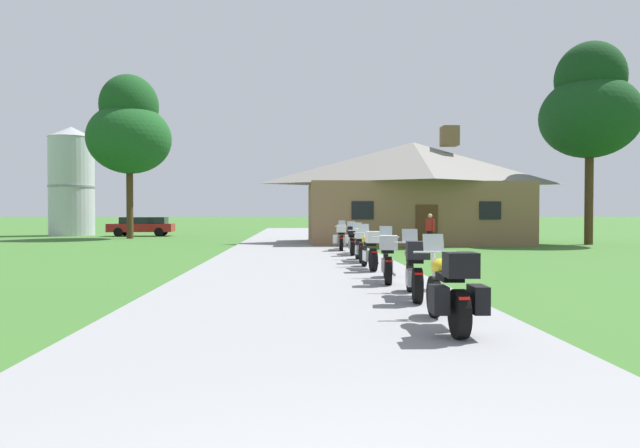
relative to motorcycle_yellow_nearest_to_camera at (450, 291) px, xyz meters
name	(u,v)px	position (x,y,z in m)	size (l,w,h in m)	color
ground_plane	(300,256)	(-1.94, 14.11, -0.61)	(500.00, 500.00, 0.00)	#386628
asphalt_driveway	(301,259)	(-1.94, 12.11, -0.58)	(6.40, 80.00, 0.06)	gray
motorcycle_yellow_nearest_to_camera	(450,291)	(0.00, 0.00, 0.00)	(0.74, 2.08, 1.30)	black
motorcycle_red_second_in_row	(414,269)	(0.13, 2.84, 0.01)	(0.72, 2.08, 1.30)	black
motorcycle_silver_third_in_row	(387,258)	(0.05, 5.37, 0.01)	(0.74, 2.08, 1.30)	black
motorcycle_yellow_fourth_in_row	(369,250)	(0.01, 8.19, 0.01)	(0.66, 2.08, 1.30)	black
motorcycle_white_fifth_in_row	(360,245)	(0.05, 10.76, 0.01)	(0.66, 2.08, 1.30)	black
motorcycle_orange_sixth_in_row	(352,240)	(0.11, 13.82, 0.01)	(0.66, 2.08, 1.30)	black
motorcycle_red_farthest_in_row	(342,238)	(-0.08, 16.39, 0.00)	(0.85, 2.08, 1.30)	black
stone_lodge	(413,191)	(4.46, 22.62, 2.30)	(12.22, 6.80, 6.55)	brown
bystander_red_shirt_near_lodge	(430,229)	(4.17, 17.62, 0.32)	(0.37, 0.49, 1.67)	black
tree_left_far	(129,129)	(-13.10, 29.11, 6.66)	(5.44, 5.44, 10.85)	#422D19
tree_right_of_lodge	(590,106)	(13.66, 20.99, 6.83)	(5.16, 5.16, 10.85)	#422D19
metal_silo_distant	(72,181)	(-19.07, 34.51, 3.52)	(3.36, 3.36, 8.23)	#B2B7BC
parked_red_suv_far_left	(142,226)	(-13.38, 33.02, 0.17)	(4.68, 2.07, 1.40)	maroon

